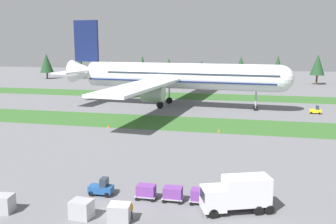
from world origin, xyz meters
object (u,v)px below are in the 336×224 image
Objects in this scene: airliner at (173,76)px; cargo_dolly_fourth at (229,198)px; cargo_dolly_lead at (146,191)px; ground_crew_marshaller at (130,210)px; uld_container_0 at (3,204)px; taxiway_marker_0 at (109,126)px; pushback_tractor at (316,110)px; cargo_dolly_second at (173,193)px; catering_truck at (237,193)px; baggage_tug at (102,188)px; uld_container_1 at (82,209)px; uld_container_2 at (120,213)px; cargo_dolly_third at (200,195)px; taxiway_marker_1 at (219,131)px.

airliner reaches higher than cargo_dolly_fourth.
ground_crew_marshaller is (-0.15, -4.81, 0.03)m from cargo_dolly_lead.
cargo_dolly_lead is 14.26m from uld_container_0.
cargo_dolly_fourth is at bearing -50.83° from taxiway_marker_0.
airliner is 35.57m from pushback_tractor.
catering_truck is at bearing -100.05° from cargo_dolly_second.
baggage_tug is 9.91m from uld_container_0.
airliner is at bearing 16.31° from cargo_dolly_fourth.
uld_container_1 is 3.76m from uld_container_2.
cargo_dolly_second is 0.82× the size of pushback_tractor.
uld_container_0 is 8.12m from uld_container_1.
uld_container_0 is at bearing -175.74° from uld_container_1.
pushback_tractor reaches higher than cargo_dolly_third.
cargo_dolly_third is 1.00× the size of cargo_dolly_fourth.
pushback_tractor reaches higher than taxiway_marker_0.
catering_truck is at bearing 169.51° from pushback_tractor.
taxiway_marker_1 is at bearing -4.31° from cargo_dolly_second.
uld_container_0 reaches higher than cargo_dolly_third.
cargo_dolly_fourth is at bearing 16.30° from uld_container_0.
pushback_tractor is 5.17× the size of taxiway_marker_1.
pushback_tractor reaches higher than cargo_dolly_second.
airliner is 33.08× the size of cargo_dolly_fourth.
catering_truck reaches higher than cargo_dolly_lead.
baggage_tug is 7.93m from cargo_dolly_second.
uld_container_2 is at bearing 2.13° from uld_container_1.
ground_crew_marshaller reaches higher than cargo_dolly_lead.
airliner is at bearing 97.60° from uld_container_2.
uld_container_0 is 11.89m from uld_container_2.
taxiway_marker_0 is at bearing 19.45° from baggage_tug.
airliner is 42.32× the size of ground_crew_marshaller.
baggage_tug is at bearing 9.26° from airliner.
catering_truck is at bearing -97.04° from cargo_dolly_lead.
taxiway_marker_1 is at bearing 75.88° from uld_container_1.
taxiway_marker_0 is (-16.63, 36.24, -0.70)m from ground_crew_marshaller.
cargo_dolly_third is (2.90, 0.05, 0.00)m from cargo_dolly_second.
uld_container_0 reaches higher than cargo_dolly_fourth.
uld_container_1 is (4.79, -64.26, -7.17)m from airliner.
pushback_tractor is at bearing -25.27° from cargo_dolly_lead.
cargo_dolly_third is at bearing 18.52° from uld_container_0.
airliner reaches higher than catering_truck.
cargo_dolly_third is 4.44× the size of taxiway_marker_0.
baggage_tug is 1.18× the size of cargo_dolly_second.
catering_truck reaches higher than pushback_tractor.
airliner is 33.08× the size of cargo_dolly_second.
airliner reaches higher than pushback_tractor.
baggage_tug reaches higher than ground_crew_marshaller.
uld_container_2 is at bearing -143.95° from baggage_tug.
baggage_tug reaches higher than cargo_dolly_second.
catering_truck is at bearing 22.59° from uld_container_2.
uld_container_1 is at bearing 4.26° from uld_container_0.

